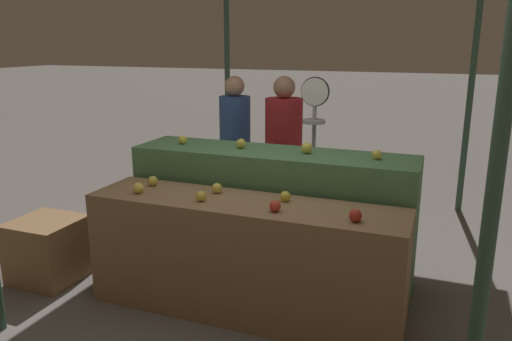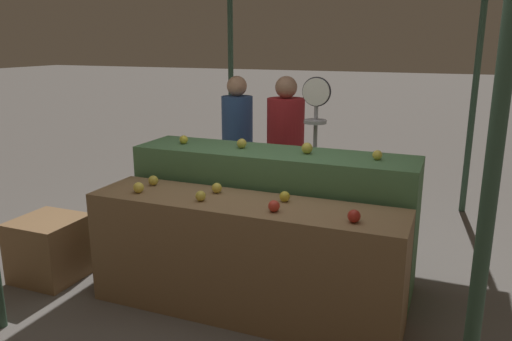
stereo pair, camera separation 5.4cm
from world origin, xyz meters
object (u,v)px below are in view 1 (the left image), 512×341
(produce_scale, at_px, (314,130))
(person_customer_left, at_px, (235,140))
(person_vendor_at_scale, at_px, (283,147))
(wooden_crate_side, at_px, (48,250))

(produce_scale, xyz_separation_m, person_customer_left, (-0.99, 0.52, -0.26))
(person_vendor_at_scale, relative_size, wooden_crate_side, 3.12)
(produce_scale, distance_m, wooden_crate_side, 2.47)
(wooden_crate_side, bearing_deg, produce_scale, 34.05)
(person_vendor_at_scale, bearing_deg, produce_scale, 147.82)
(person_customer_left, height_order, wooden_crate_side, person_customer_left)
(produce_scale, relative_size, person_vendor_at_scale, 1.01)
(produce_scale, relative_size, person_customer_left, 1.03)
(wooden_crate_side, bearing_deg, person_customer_left, 63.24)
(person_vendor_at_scale, xyz_separation_m, wooden_crate_side, (-1.51, -1.62, -0.67))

